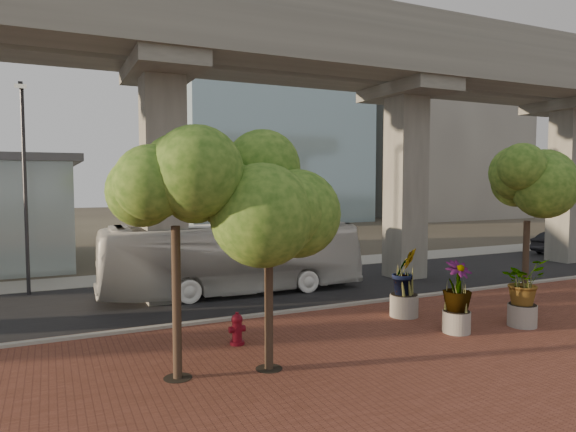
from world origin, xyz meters
name	(u,v)px	position (x,y,z in m)	size (l,w,h in m)	color
ground	(319,297)	(0.00, 0.00, 0.00)	(160.00, 160.00, 0.00)	#3B362B
brick_plaza	(455,355)	(0.00, -8.00, 0.03)	(70.00, 13.00, 0.06)	brown
asphalt_road	(298,288)	(0.00, 2.00, 0.02)	(90.00, 8.00, 0.04)	black
curb_strip	(343,306)	(0.00, -2.00, 0.08)	(70.00, 0.25, 0.16)	#9A988F
far_sidewalk	(254,269)	(0.00, 7.50, 0.03)	(90.00, 3.00, 0.06)	#9A988F
transit_viaduct	(298,127)	(0.00, 2.00, 7.29)	(72.00, 5.60, 12.40)	gray
midrise_block	(439,128)	(38.00, 36.00, 12.00)	(18.00, 16.00, 24.00)	#9F9B8F
transit_bus	(234,258)	(-3.03, 2.09, 1.57)	(2.65, 11.29, 3.15)	silver
parked_car	(561,243)	(20.79, 4.36, 0.71)	(1.50, 4.34, 1.43)	black
fire_hydrant	(237,329)	(-5.25, -4.62, 0.53)	(0.49, 0.44, 0.97)	maroon
planter_front	(523,285)	(4.00, -6.84, 1.45)	(2.08, 2.08, 2.29)	#A9A598
planter_right	(457,289)	(1.50, -6.46, 1.46)	(2.16, 2.16, 2.30)	gray
planter_left	(405,275)	(1.21, -4.17, 1.55)	(2.24, 2.24, 2.46)	gray
street_tree_far_west	(175,187)	(-7.44, -6.47, 4.76)	(3.30, 3.30, 6.23)	#413025
street_tree_near_west	(269,200)	(-5.16, -6.84, 4.42)	(3.84, 3.84, 6.12)	#413025
street_tree_near_east	(528,190)	(5.08, -6.01, 4.56)	(3.72, 3.72, 6.22)	#413025
streetlamp_west	(25,175)	(-11.08, 5.46, 5.14)	(0.44, 1.28, 8.81)	#2E2E33
streetlamp_east	(390,184)	(7.51, 5.39, 4.72)	(0.40, 1.17, 8.09)	#28292D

